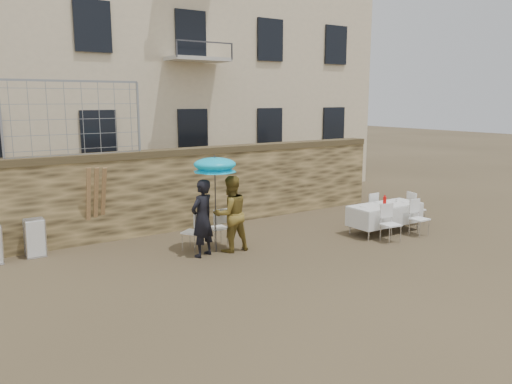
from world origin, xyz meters
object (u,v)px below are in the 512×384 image
table_chair_front_left (391,224)px  table_chair_back (368,209)px  couple_chair_right (218,227)px  soda_bottle (385,201)px  table_chair_front_right (420,218)px  chair_stack_right (34,236)px  man_suit (202,218)px  table_chair_side (416,208)px  umbrella (215,167)px  couple_chair_left (192,231)px  banquet_table (385,206)px  woman_dress (231,214)px

table_chair_front_left → table_chair_back: bearing=70.3°
couple_chair_right → soda_bottle: 4.50m
table_chair_front_right → chair_stack_right: bearing=156.2°
man_suit → couple_chair_right: 0.98m
man_suit → table_chair_side: 6.57m
soda_bottle → table_chair_front_left: bearing=-123.7°
umbrella → table_chair_front_left: umbrella is taller
soda_bottle → table_chair_front_right: (0.70, -0.60, -0.43)m
man_suit → couple_chair_left: bearing=-112.2°
table_chair_front_right → table_chair_back: same height
table_chair_side → chair_stack_right: size_ratio=1.04×
banquet_table → chair_stack_right: size_ratio=2.28×
woman_dress → chair_stack_right: bearing=-28.0°
couple_chair_left → table_chair_front_left: (4.51, -2.13, 0.00)m
couple_chair_left → table_chair_back: same height
table_chair_side → couple_chair_left: bearing=89.8°
couple_chair_right → banquet_table: couple_chair_right is taller
soda_bottle → table_chair_back: soda_bottle is taller
woman_dress → couple_chair_right: woman_dress is taller
woman_dress → couple_chair_right: (-0.05, 0.55, -0.43)m
man_suit → couple_chair_right: bearing=-164.1°
soda_bottle → table_chair_front_left: soda_bottle is taller
chair_stack_right → soda_bottle: bearing=-21.4°
soda_bottle → table_chair_front_left: (-0.40, -0.60, -0.43)m
couple_chair_left → table_chair_front_right: size_ratio=1.00×
woman_dress → couple_chair_left: 1.02m
chair_stack_right → banquet_table: bearing=-20.0°
couple_chair_right → umbrella: bearing=57.3°
banquet_table → chair_stack_right: (-8.35, 3.04, -0.27)m
soda_bottle → table_chair_back: bearing=67.2°
woman_dress → table_chair_front_left: bearing=158.3°
couple_chair_left → banquet_table: bearing=131.1°
man_suit → table_chair_front_right: size_ratio=1.87×
umbrella → banquet_table: 4.98m
man_suit → chair_stack_right: 3.95m
table_chair_front_right → couple_chair_right: bearing=156.0°
table_chair_back → chair_stack_right: size_ratio=1.04×
banquet_table → couple_chair_left: bearing=164.9°
table_chair_front_left → table_chair_side: size_ratio=1.00×
table_chair_back → table_chair_side: size_ratio=1.00×
banquet_table → table_chair_side: 1.43m
man_suit → couple_chair_left: size_ratio=1.87×
soda_bottle → table_chair_side: bearing=8.9°
man_suit → table_chair_front_right: 5.85m
couple_chair_right → table_chair_front_right: (4.91, -2.13, 0.00)m
woman_dress → table_chair_side: size_ratio=1.89×
table_chair_front_right → banquet_table: bearing=123.1°
table_chair_front_left → man_suit: bearing=168.3°
table_chair_side → table_chair_front_left: bearing=123.9°
table_chair_front_left → couple_chair_right: bearing=158.4°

